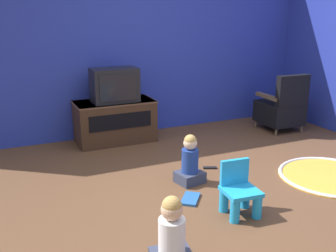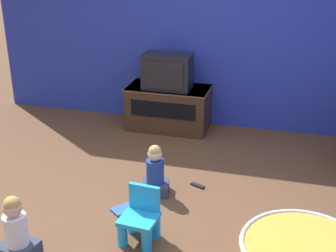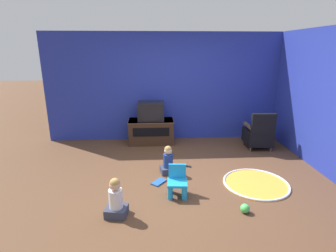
% 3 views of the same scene
% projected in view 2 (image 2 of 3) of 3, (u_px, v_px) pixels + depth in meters
% --- Properties ---
extents(ground_plane, '(30.00, 30.00, 0.00)m').
position_uv_depth(ground_plane, '(172.00, 214.00, 4.26)').
color(ground_plane, brown).
extents(wall_back, '(5.61, 0.12, 2.52)m').
position_uv_depth(wall_back, '(203.00, 27.00, 5.82)').
color(wall_back, '#23339E').
rests_on(wall_back, ground_plane).
extents(tv_cabinet, '(1.04, 0.54, 0.56)m').
position_uv_depth(tv_cabinet, '(168.00, 107.00, 5.98)').
color(tv_cabinet, '#382316').
rests_on(tv_cabinet, ground_plane).
extents(television, '(0.59, 0.35, 0.44)m').
position_uv_depth(television, '(167.00, 71.00, 5.75)').
color(television, black).
rests_on(television, tv_cabinet).
extents(yellow_kid_chair, '(0.32, 0.31, 0.46)m').
position_uv_depth(yellow_kid_chair, '(140.00, 220.00, 3.84)').
color(yellow_kid_chair, '#1E99DB').
rests_on(yellow_kid_chair, ground_plane).
extents(play_mat, '(1.07, 1.07, 0.04)m').
position_uv_depth(play_mat, '(305.00, 246.00, 3.81)').
color(play_mat, gold).
rests_on(play_mat, ground_plane).
extents(child_watching_left, '(0.30, 0.28, 0.51)m').
position_uv_depth(child_watching_left, '(155.00, 173.00, 4.51)').
color(child_watching_left, '#33384C').
rests_on(child_watching_left, ground_plane).
extents(child_watching_center, '(0.31, 0.29, 0.55)m').
position_uv_depth(child_watching_center, '(16.00, 232.00, 3.62)').
color(child_watching_center, '#33384C').
rests_on(child_watching_center, ground_plane).
extents(book, '(0.28, 0.30, 0.02)m').
position_uv_depth(book, '(126.00, 208.00, 4.32)').
color(book, '#235699').
rests_on(book, ground_plane).
extents(remote_control, '(0.16, 0.10, 0.02)m').
position_uv_depth(remote_control, '(197.00, 185.00, 4.71)').
color(remote_control, black).
rests_on(remote_control, ground_plane).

